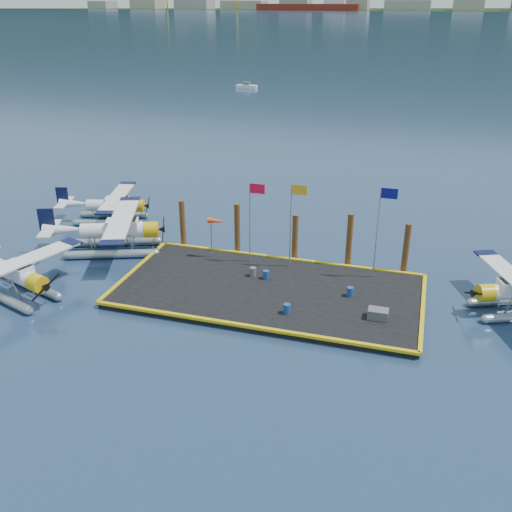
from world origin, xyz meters
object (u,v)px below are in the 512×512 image
at_px(drum_4, 350,292).
at_px(crate, 378,314).
at_px(windsock, 217,222).
at_px(piling_4, 406,250).
at_px(drum_1, 287,309).
at_px(flagpole_yellow, 294,213).
at_px(seaplane_a, 16,276).
at_px(seaplane_b, 117,233).
at_px(flagpole_red, 253,211).
at_px(drum_5, 253,272).
at_px(drum_0, 266,275).
at_px(piling_0, 183,225).
at_px(piling_3, 349,242).
at_px(piling_1, 237,230).
at_px(seaplane_c, 114,207).
at_px(piling_2, 295,239).
at_px(flagpole_blue, 381,220).

distance_m(drum_4, crate, 3.11).
height_order(windsock, piling_4, piling_4).
distance_m(drum_1, flagpole_yellow, 7.74).
distance_m(seaplane_a, drum_4, 22.02).
xyz_separation_m(drum_4, flagpole_yellow, (-4.66, 3.28, 3.80)).
distance_m(seaplane_b, drum_4, 18.72).
bearing_deg(piling_4, drum_4, -122.77).
distance_m(flagpole_red, piling_4, 11.17).
relative_size(drum_5, windsock, 0.21).
bearing_deg(seaplane_a, drum_0, 131.67).
bearing_deg(drum_4, windsock, 162.49).
bearing_deg(windsock, piling_0, 155.27).
height_order(piling_0, piling_4, same).
distance_m(flagpole_red, piling_3, 7.33).
height_order(flagpole_red, piling_1, flagpole_red).
distance_m(seaplane_b, drum_0, 12.72).
xyz_separation_m(flagpole_red, piling_0, (-6.21, 1.60, -2.40)).
bearing_deg(drum_5, crate, -20.49).
bearing_deg(seaplane_a, piling_3, 136.03).
bearing_deg(piling_0, seaplane_c, 155.75).
distance_m(drum_1, windsock, 9.93).
bearing_deg(drum_5, piling_0, 150.74).
bearing_deg(seaplane_c, drum_1, 42.70).
distance_m(drum_4, piling_2, 6.99).
relative_size(seaplane_a, flagpole_yellow, 1.53).
xyz_separation_m(flagpole_yellow, piling_0, (-9.20, 1.60, -2.51)).
bearing_deg(windsock, drum_4, -17.51).
bearing_deg(piling_1, seaplane_c, 163.78).
relative_size(windsock, piling_2, 0.82).
bearing_deg(drum_1, seaplane_a, -172.79).
bearing_deg(piling_1, piling_3, 0.00).
bearing_deg(flagpole_blue, drum_1, -125.70).
bearing_deg(drum_5, seaplane_b, 170.90).
height_order(crate, piling_4, piling_4).
bearing_deg(drum_1, piling_4, 51.41).
bearing_deg(piling_2, flagpole_red, -150.20).
bearing_deg(piling_4, flagpole_blue, -138.42).
relative_size(flagpole_blue, windsock, 2.08).
bearing_deg(seaplane_b, piling_1, 82.12).
xyz_separation_m(piling_0, piling_4, (17.00, 0.00, 0.00)).
xyz_separation_m(seaplane_b, seaplane_c, (-3.59, 5.73, -0.24)).
distance_m(flagpole_yellow, piling_0, 9.67).
xyz_separation_m(flagpole_yellow, piling_1, (-4.70, 1.60, -2.41)).
bearing_deg(flagpole_blue, drum_0, -161.55).
bearing_deg(drum_5, drum_1, -51.05).
height_order(drum_4, flagpole_blue, flagpole_blue).
xyz_separation_m(drum_4, piling_3, (-0.86, 4.88, 1.44)).
xyz_separation_m(drum_0, piling_1, (-3.41, 4.03, 1.39)).
bearing_deg(piling_3, drum_1, -107.32).
bearing_deg(piling_1, drum_4, -27.52).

